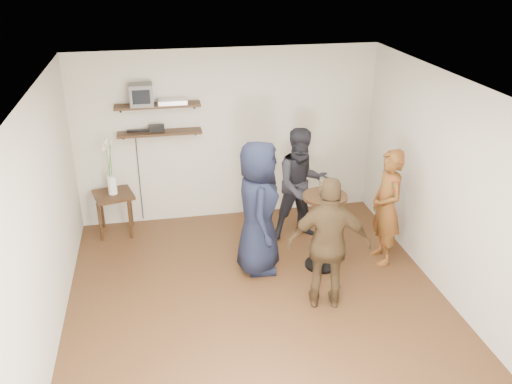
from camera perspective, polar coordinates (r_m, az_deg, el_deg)
room at (r=5.87m, az=0.48°, el=-1.72°), size 4.58×5.08×2.68m
shelf_upper at (r=7.81m, az=-10.32°, el=8.95°), size 1.20×0.25×0.04m
shelf_lower at (r=7.92m, az=-10.10°, el=6.16°), size 1.20×0.25×0.04m
crt_monitor at (r=7.77m, az=-11.99°, el=10.01°), size 0.32×0.30×0.30m
dvd_deck at (r=7.80m, az=-8.78°, el=9.40°), size 0.40×0.24×0.06m
radio at (r=7.90m, az=-10.43°, el=6.60°), size 0.22×0.10×0.10m
power_strip at (r=7.96m, az=-12.37°, el=6.32°), size 0.30×0.05×0.03m
side_table at (r=8.12m, az=-14.71°, el=-0.83°), size 0.64×0.64×0.63m
vase_lilies at (r=7.97m, az=-15.01°, el=1.67°), size 0.19×0.19×0.89m
drinks_table at (r=7.02m, az=7.13°, el=-3.08°), size 0.57×0.57×1.03m
wine_glass_fl at (r=6.76m, az=7.00°, el=0.62°), size 0.07×0.07×0.21m
wine_glass_fr at (r=6.79m, az=7.91°, el=0.59°), size 0.06×0.06×0.19m
wine_glass_bl at (r=6.84m, az=6.98°, el=0.92°), size 0.07×0.07×0.21m
wine_glass_br at (r=6.82m, az=7.53°, el=0.68°), size 0.06×0.06×0.19m
person_plaid at (r=7.25m, az=13.58°, el=-1.58°), size 0.38×0.58×1.58m
person_dark at (r=7.66m, az=4.83°, el=0.78°), size 0.85×0.69×1.65m
person_navy at (r=6.82m, az=0.23°, el=-1.69°), size 0.66×0.93×1.77m
person_brown at (r=6.21m, az=7.71°, el=-5.50°), size 1.02×0.61×1.62m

